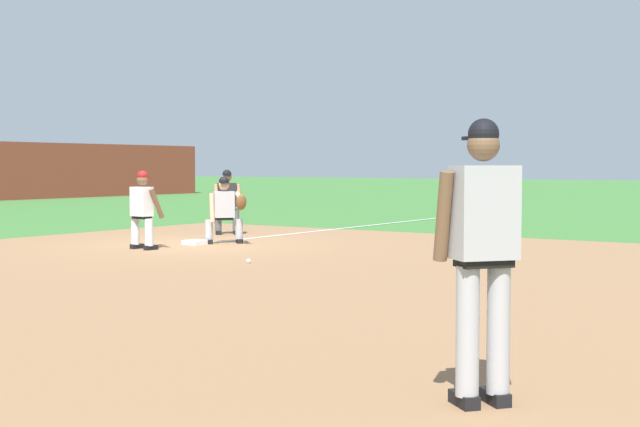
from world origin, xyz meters
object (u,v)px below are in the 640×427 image
baseball (249,261)px  baserunner (143,207)px  first_base_bag (195,242)px  umpire (227,199)px  pitcher (483,243)px  first_baseman (225,207)px

baseball → baserunner: (0.71, 3.07, 0.76)m
baserunner → first_base_bag: bearing=-5.9°
first_base_bag → umpire: bearing=26.1°
pitcher → baseball: bearing=48.9°
baseball → umpire: (4.31, 4.08, 0.76)m
first_base_bag → first_baseman: first_baseman is taller
first_base_bag → umpire: size_ratio=0.26×
baseball → first_baseman: bearing=46.1°
first_base_bag → pitcher: 12.22m
baserunner → umpire: size_ratio=1.00×
baserunner → umpire: 3.74m
baseball → first_base_bag: bearing=55.9°
first_base_bag → pitcher: (-7.68, -9.46, 1.01)m
first_base_bag → pitcher: size_ratio=0.20×
pitcher → baserunner: pitcher is taller
first_base_bag → umpire: (2.32, 1.14, 0.75)m
first_baseman → umpire: 2.37m
first_base_bag → first_baseman: size_ratio=0.28×
first_base_bag → baserunner: (-1.28, 0.13, 0.75)m
baseball → first_baseman: 3.64m
first_baseman → umpire: bearing=39.4°
baserunner → umpire: bearing=15.6°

